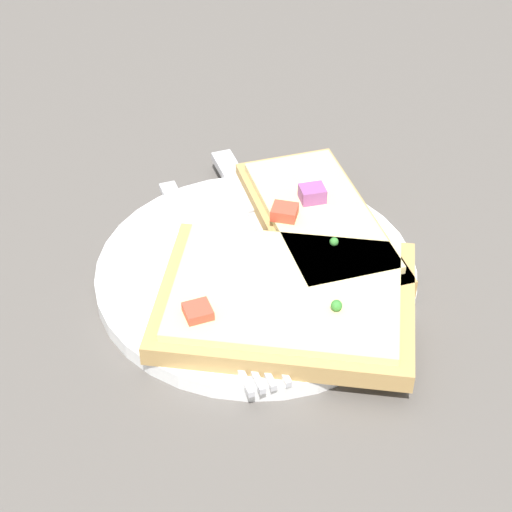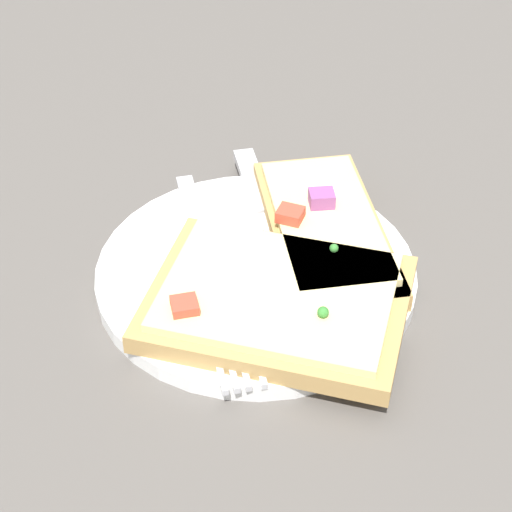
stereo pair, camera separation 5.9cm
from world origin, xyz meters
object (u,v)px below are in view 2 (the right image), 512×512
(fork, at_px, (213,282))
(pizza_slice_corner, at_px, (325,228))
(plate, at_px, (256,273))
(knife, at_px, (274,220))
(pizza_slice_main, at_px, (277,300))

(fork, bearing_deg, pizza_slice_corner, 109.74)
(plate, bearing_deg, fork, -59.06)
(knife, height_order, pizza_slice_main, pizza_slice_main)
(knife, height_order, pizza_slice_corner, pizza_slice_corner)
(plate, relative_size, pizza_slice_main, 1.15)
(fork, relative_size, pizza_slice_main, 1.15)
(plate, distance_m, fork, 0.04)
(plate, height_order, pizza_slice_main, pizza_slice_main)
(pizza_slice_main, bearing_deg, pizza_slice_corner, 80.24)
(knife, xyz_separation_m, pizza_slice_corner, (0.02, 0.04, 0.01))
(fork, bearing_deg, knife, 135.33)
(fork, xyz_separation_m, knife, (-0.07, 0.04, 0.00))
(knife, distance_m, pizza_slice_main, 0.09)
(knife, bearing_deg, pizza_slice_main, -11.54)
(fork, relative_size, pizza_slice_corner, 1.26)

